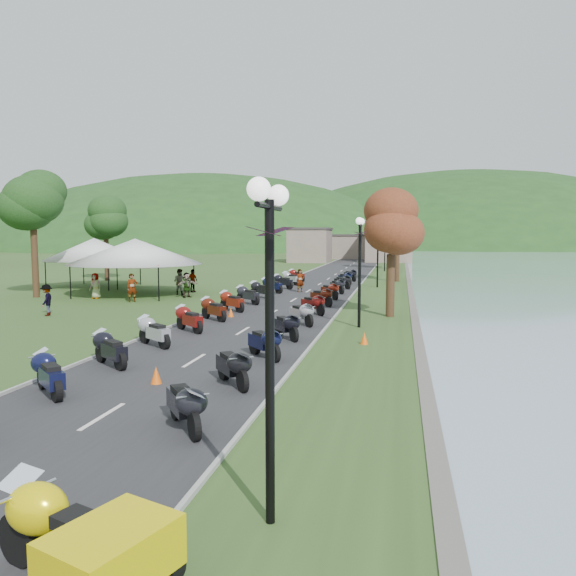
# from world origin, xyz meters

# --- Properties ---
(road) EXTENTS (7.00, 120.00, 0.02)m
(road) POSITION_xyz_m (0.00, 40.00, 0.01)
(road) COLOR #2D2D30
(road) RESTS_ON ground
(hills_backdrop) EXTENTS (360.00, 120.00, 76.00)m
(hills_backdrop) POSITION_xyz_m (0.00, 200.00, 0.00)
(hills_backdrop) COLOR #285621
(hills_backdrop) RESTS_ON ground
(far_building) EXTENTS (18.00, 16.00, 5.00)m
(far_building) POSITION_xyz_m (-2.00, 85.00, 2.50)
(far_building) COLOR gray
(far_building) RESTS_ON ground
(yellow_trike) EXTENTS (3.11, 2.51, 1.23)m
(yellow_trike) POSITION_xyz_m (3.00, -2.00, 0.62)
(yellow_trike) COLOR yellow
(yellow_trike) RESTS_ON ground
(moto_row_left) EXTENTS (2.60, 45.90, 1.10)m
(moto_row_left) POSITION_xyz_m (-2.33, 20.40, 0.55)
(moto_row_left) COLOR #331411
(moto_row_left) RESTS_ON ground
(moto_row_right) EXTENTS (2.60, 42.57, 1.10)m
(moto_row_right) POSITION_xyz_m (2.23, 23.67, 0.55)
(moto_row_right) COLOR #331411
(moto_row_right) RESTS_ON ground
(streetlamp_near) EXTENTS (1.40, 1.40, 5.00)m
(streetlamp_near) POSITION_xyz_m (5.01, 0.02, 2.50)
(streetlamp_near) COLOR black
(streetlamp_near) RESTS_ON ground
(vendor_tent_main) EXTENTS (6.29, 6.29, 4.00)m
(vendor_tent_main) POSITION_xyz_m (-11.57, 28.93, 2.00)
(vendor_tent_main) COLOR silver
(vendor_tent_main) RESTS_ON ground
(vendor_tent_side) EXTENTS (5.35, 5.35, 4.00)m
(vendor_tent_side) POSITION_xyz_m (-17.66, 33.91, 2.00)
(vendor_tent_side) COLOR silver
(vendor_tent_side) RESTS_ON ground
(tree_park_left) EXTENTS (3.99, 3.99, 11.08)m
(tree_park_left) POSITION_xyz_m (-17.62, 26.24, 5.54)
(tree_park_left) COLOR #25501E
(tree_park_left) RESTS_ON ground
(tree_lakeside) EXTENTS (2.68, 2.68, 7.45)m
(tree_lakeside) POSITION_xyz_m (6.33, 21.74, 3.73)
(tree_lakeside) COLOR #25501E
(tree_lakeside) RESTS_ON ground
(pedestrian_a) EXTENTS (0.82, 0.80, 1.83)m
(pedestrian_a) POSITION_xyz_m (-9.90, 25.04, 0.00)
(pedestrian_a) COLOR slate
(pedestrian_a) RESTS_ON ground
(pedestrian_b) EXTENTS (0.97, 0.62, 1.86)m
(pedestrian_b) POSITION_xyz_m (-8.59, 29.64, 0.00)
(pedestrian_b) COLOR slate
(pedestrian_b) RESTS_ON ground
(pedestrian_c) EXTENTS (0.75, 1.17, 1.68)m
(pedestrian_c) POSITION_xyz_m (-11.49, 18.55, 0.00)
(pedestrian_c) COLOR slate
(pedestrian_c) RESTS_ON ground
(traffic_cone_near) EXTENTS (0.33, 0.33, 0.52)m
(traffic_cone_near) POSITION_xyz_m (-0.01, 6.98, 0.26)
(traffic_cone_near) COLOR #F2590C
(traffic_cone_near) RESTS_ON ground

